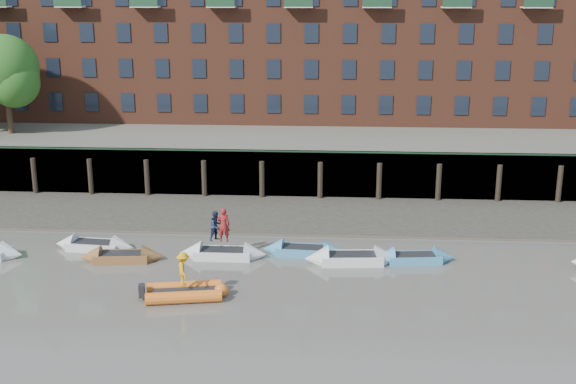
# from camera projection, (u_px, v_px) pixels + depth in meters

# --- Properties ---
(ground) EXTENTS (220.00, 220.00, 0.00)m
(ground) POSITION_uv_depth(u_px,v_px,m) (259.00, 350.00, 28.74)
(ground) COLOR #605B53
(ground) RESTS_ON ground
(foreshore) EXTENTS (110.00, 8.00, 0.50)m
(foreshore) POSITION_uv_depth(u_px,v_px,m) (287.00, 215.00, 46.04)
(foreshore) COLOR #3D382F
(foreshore) RESTS_ON ground
(mud_band) EXTENTS (110.00, 1.60, 0.10)m
(mud_band) POSITION_uv_depth(u_px,v_px,m) (284.00, 232.00, 42.77)
(mud_band) COLOR #4C4336
(mud_band) RESTS_ON ground
(river_wall) EXTENTS (110.00, 1.23, 3.30)m
(river_wall) POSITION_uv_depth(u_px,v_px,m) (292.00, 174.00, 49.82)
(river_wall) COLOR #2D2A26
(river_wall) RESTS_ON ground
(bank_terrace) EXTENTS (110.00, 28.00, 3.20)m
(bank_terrace) POSITION_uv_depth(u_px,v_px,m) (301.00, 136.00, 62.92)
(bank_terrace) COLOR #5E594D
(bank_terrace) RESTS_ON ground
(apartment_terrace) EXTENTS (80.60, 15.56, 20.98)m
(apartment_terrace) POSITION_uv_depth(u_px,v_px,m) (302.00, 3.00, 60.85)
(apartment_terrace) COLOR brown
(apartment_terrace) RESTS_ON bank_terrace
(rowboat_1) EXTENTS (4.62, 1.73, 1.31)m
(rowboat_1) POSITION_uv_depth(u_px,v_px,m) (94.00, 246.00, 39.82)
(rowboat_1) COLOR silver
(rowboat_1) RESTS_ON ground
(rowboat_2) EXTENTS (4.52, 1.72, 1.28)m
(rowboat_2) POSITION_uv_depth(u_px,v_px,m) (122.00, 257.00, 38.14)
(rowboat_2) COLOR brown
(rowboat_2) RESTS_ON ground
(rowboat_3) EXTENTS (4.68, 1.36, 1.36)m
(rowboat_3) POSITION_uv_depth(u_px,v_px,m) (223.00, 254.00, 38.59)
(rowboat_3) COLOR silver
(rowboat_3) RESTS_ON ground
(rowboat_4) EXTENTS (4.55, 1.61, 1.30)m
(rowboat_4) POSITION_uv_depth(u_px,v_px,m) (303.00, 251.00, 39.04)
(rowboat_4) COLOR teal
(rowboat_4) RESTS_ON ground
(rowboat_5) EXTENTS (5.06, 1.83, 1.44)m
(rowboat_5) POSITION_uv_depth(u_px,v_px,m) (352.00, 258.00, 37.84)
(rowboat_5) COLOR silver
(rowboat_5) RESTS_ON ground
(rowboat_6) EXTENTS (4.42, 1.71, 1.25)m
(rowboat_6) POSITION_uv_depth(u_px,v_px,m) (414.00, 258.00, 37.99)
(rowboat_6) COLOR teal
(rowboat_6) RESTS_ON ground
(rib_tender) EXTENTS (3.91, 2.40, 0.66)m
(rib_tender) POSITION_uv_depth(u_px,v_px,m) (187.00, 292.00, 33.55)
(rib_tender) COLOR orange
(rib_tender) RESTS_ON ground
(person_rower_a) EXTENTS (0.72, 0.51, 1.85)m
(person_rower_a) POSITION_uv_depth(u_px,v_px,m) (224.00, 225.00, 38.21)
(person_rower_a) COLOR maroon
(person_rower_a) RESTS_ON rowboat_3
(person_rower_b) EXTENTS (0.98, 1.00, 1.62)m
(person_rower_b) POSITION_uv_depth(u_px,v_px,m) (216.00, 226.00, 38.39)
(person_rower_b) COLOR #19233F
(person_rower_b) RESTS_ON rowboat_3
(person_rib_crew) EXTENTS (0.88, 1.17, 1.62)m
(person_rib_crew) POSITION_uv_depth(u_px,v_px,m) (183.00, 269.00, 33.23)
(person_rib_crew) COLOR orange
(person_rib_crew) RESTS_ON rib_tender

